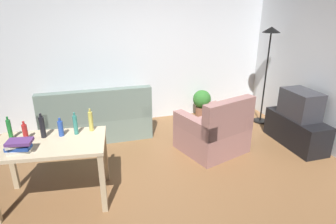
{
  "coord_description": "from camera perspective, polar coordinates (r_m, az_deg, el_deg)",
  "views": [
    {
      "loc": [
        -0.97,
        -3.12,
        2.21
      ],
      "look_at": [
        0.1,
        0.5,
        0.75
      ],
      "focal_mm": 30.45,
      "sensor_mm": 36.0,
      "label": 1
    }
  ],
  "objects": [
    {
      "name": "desk",
      "position": [
        3.48,
        -22.36,
        -7.18
      ],
      "size": [
        1.28,
        0.84,
        0.76
      ],
      "rotation": [
        0.0,
        0.0,
        -0.12
      ],
      "color": "#C6B28E",
      "rests_on": "ground_plane"
    },
    {
      "name": "bottle_blue",
      "position": [
        3.5,
        -20.69,
        -3.06
      ],
      "size": [
        0.06,
        0.06,
        0.22
      ],
      "color": "#2347A3",
      "rests_on": "desk"
    },
    {
      "name": "torchiere_lamp",
      "position": [
        5.56,
        19.57,
        11.71
      ],
      "size": [
        0.32,
        0.32,
        1.81
      ],
      "color": "black",
      "rests_on": "ground_plane"
    },
    {
      "name": "bottle_red",
      "position": [
        3.58,
        -26.71,
        -3.52
      ],
      "size": [
        0.06,
        0.06,
        0.22
      ],
      "color": "#AD2323",
      "rests_on": "desk"
    },
    {
      "name": "book_stack",
      "position": [
        3.32,
        -27.72,
        -6.01
      ],
      "size": [
        0.29,
        0.2,
        0.13
      ],
      "color": "beige",
      "rests_on": "desk"
    },
    {
      "name": "tv",
      "position": [
        4.98,
        25.03,
        1.43
      ],
      "size": [
        0.41,
        0.6,
        0.44
      ],
      "rotation": [
        0.0,
        0.0,
        1.57
      ],
      "color": "#2D2D33",
      "rests_on": "tv_stand"
    },
    {
      "name": "bottle_dark",
      "position": [
        3.53,
        -23.86,
        -2.74
      ],
      "size": [
        0.06,
        0.06,
        0.29
      ],
      "color": "black",
      "rests_on": "desk"
    },
    {
      "name": "armchair",
      "position": [
        4.5,
        9.25,
        -4.0
      ],
      "size": [
        1.11,
        1.07,
        0.92
      ],
      "rotation": [
        0.0,
        0.0,
        3.45
      ],
      "color": "#996B66",
      "rests_on": "ground_plane"
    },
    {
      "name": "wall_rear",
      "position": [
        5.48,
        -6.18,
        11.98
      ],
      "size": [
        5.2,
        0.1,
        2.7
      ],
      "primitive_type": "cube",
      "color": "silver",
      "rests_on": "ground_plane"
    },
    {
      "name": "potted_plant",
      "position": [
        5.79,
        6.79,
        2.04
      ],
      "size": [
        0.36,
        0.36,
        0.57
      ],
      "color": "brown",
      "rests_on": "ground_plane"
    },
    {
      "name": "tv_stand",
      "position": [
        5.13,
        24.22,
        -3.41
      ],
      "size": [
        0.44,
        1.1,
        0.48
      ],
      "rotation": [
        0.0,
        0.0,
        1.57
      ],
      "color": "black",
      "rests_on": "ground_plane"
    },
    {
      "name": "bottle_squat",
      "position": [
        3.52,
        -15.2,
        -1.76
      ],
      "size": [
        0.05,
        0.05,
        0.28
      ],
      "color": "#BCB24C",
      "rests_on": "desk"
    },
    {
      "name": "bottle_tall",
      "position": [
        3.48,
        -18.05,
        -2.41
      ],
      "size": [
        0.05,
        0.05,
        0.27
      ],
      "color": "teal",
      "rests_on": "desk"
    },
    {
      "name": "bottle_green",
      "position": [
        3.66,
        -29.15,
        -3.01
      ],
      "size": [
        0.05,
        0.05,
        0.27
      ],
      "color": "#1E722D",
      "rests_on": "desk"
    },
    {
      "name": "couch",
      "position": [
        5.08,
        -14.0,
        -1.52
      ],
      "size": [
        1.79,
        0.84,
        0.92
      ],
      "rotation": [
        0.0,
        0.0,
        3.14
      ],
      "color": "slate",
      "rests_on": "ground_plane"
    },
    {
      "name": "ground_plane",
      "position": [
        3.95,
        0.68,
        -13.05
      ],
      "size": [
        5.2,
        4.4,
        0.02
      ],
      "primitive_type": "cube",
      "color": "brown"
    }
  ]
}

